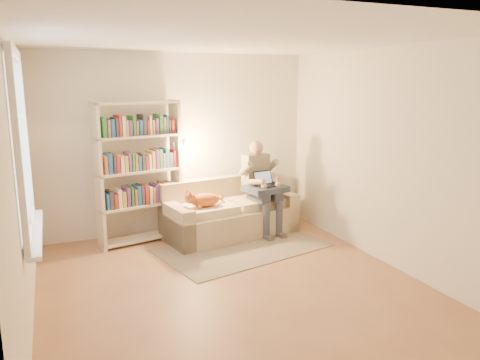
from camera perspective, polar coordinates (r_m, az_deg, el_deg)
name	(u,v)px	position (r m, az deg, el deg)	size (l,w,h in m)	color
floor	(234,287)	(5.22, -0.79, -12.96)	(4.50, 4.50, 0.00)	#8D5F40
ceiling	(233,39)	(4.75, -0.88, 16.82)	(4.00, 4.50, 0.02)	white
wall_left	(20,186)	(4.50, -25.25, -0.69)	(0.02, 4.50, 2.60)	silver
wall_right	(389,158)	(5.84, 17.75, 2.54)	(0.02, 4.50, 2.60)	silver
wall_back	(177,144)	(6.93, -7.70, 4.38)	(4.00, 0.02, 2.60)	silver
wall_front	(372,235)	(2.91, 15.82, -6.42)	(4.00, 0.02, 2.60)	silver
window	(27,173)	(4.68, -24.58, 0.76)	(0.12, 1.52, 1.69)	white
sofa	(229,215)	(6.83, -1.36, -4.28)	(2.00, 1.14, 0.80)	tan
person	(260,182)	(6.82, 2.51, -0.21)	(0.45, 0.64, 1.36)	gray
cat	(204,199)	(6.43, -4.37, -2.38)	(0.62, 0.29, 0.23)	orange
blanket	(263,189)	(6.72, 2.87, -1.07)	(0.55, 0.45, 0.08)	#273345
laptop	(263,182)	(6.71, 2.83, -0.27)	(0.34, 0.30, 0.26)	black
bookshelf	(139,165)	(6.50, -12.21, 1.75)	(1.33, 0.53, 1.95)	beige
rug	(243,248)	(6.35, 0.38, -8.25)	(2.17, 1.28, 0.01)	gray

